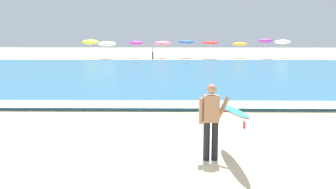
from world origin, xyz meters
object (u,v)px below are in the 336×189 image
(beach_umbrella_8, at_px, (282,42))
(surfer_with_board, at_px, (221,115))
(beach_umbrella_0, at_px, (90,42))
(beach_umbrella_1, at_px, (107,44))
(beach_umbrella_4, at_px, (186,42))
(beach_umbrella_6, at_px, (240,44))
(beach_umbrella_2, at_px, (136,43))
(beach_umbrella_3, at_px, (162,43))
(beachgoer_near_row_left, at_px, (153,52))
(beach_umbrella_7, at_px, (265,41))
(beach_umbrella_5, at_px, (210,43))

(beach_umbrella_8, bearing_deg, surfer_with_board, -107.63)
(beach_umbrella_0, height_order, beach_umbrella_1, beach_umbrella_0)
(surfer_with_board, distance_m, beach_umbrella_4, 38.39)
(beach_umbrella_0, distance_m, beach_umbrella_6, 18.77)
(beach_umbrella_2, xyz_separation_m, beach_umbrella_6, (12.97, -0.05, -0.11))
(beach_umbrella_3, height_order, beachgoer_near_row_left, beach_umbrella_3)
(beach_umbrella_7, xyz_separation_m, beach_umbrella_8, (2.51, 1.50, -0.13))
(beach_umbrella_4, bearing_deg, beach_umbrella_1, -175.67)
(beach_umbrella_6, distance_m, beachgoer_near_row_left, 10.99)
(beach_umbrella_8, bearing_deg, beach_umbrella_3, -175.97)
(beach_umbrella_4, xyz_separation_m, beach_umbrella_8, (12.05, 0.91, -0.00))
(beach_umbrella_2, height_order, beach_umbrella_7, beach_umbrella_7)
(beach_umbrella_2, bearing_deg, beach_umbrella_4, -5.03)
(beach_umbrella_3, bearing_deg, beach_umbrella_6, 3.85)
(beach_umbrella_3, relative_size, beach_umbrella_4, 0.95)
(beach_umbrella_2, bearing_deg, surfer_with_board, -81.44)
(beach_umbrella_2, bearing_deg, beach_umbrella_8, 1.11)
(beach_umbrella_2, xyz_separation_m, beach_umbrella_8, (18.34, 0.36, 0.14))
(beach_umbrella_2, bearing_deg, beachgoer_near_row_left, -43.29)
(beach_umbrella_1, distance_m, beach_umbrella_4, 9.71)
(beach_umbrella_3, relative_size, beach_umbrella_6, 1.10)
(surfer_with_board, xyz_separation_m, beach_umbrella_3, (-2.51, 38.22, 0.84))
(beach_umbrella_2, bearing_deg, beach_umbrella_1, -159.27)
(surfer_with_board, bearing_deg, beach_umbrella_1, 103.81)
(beach_umbrella_7, bearing_deg, beach_umbrella_5, -172.47)
(surfer_with_board, height_order, beach_umbrella_3, beach_umbrella_3)
(beach_umbrella_7, height_order, beach_umbrella_8, beach_umbrella_7)
(beach_umbrella_6, relative_size, beach_umbrella_8, 0.85)
(beach_umbrella_1, height_order, beach_umbrella_3, beach_umbrella_1)
(beach_umbrella_2, xyz_separation_m, beach_umbrella_4, (6.29, -0.55, 0.14))
(surfer_with_board, height_order, beach_umbrella_2, beach_umbrella_2)
(beach_umbrella_5, bearing_deg, beach_umbrella_2, 167.39)
(beach_umbrella_1, bearing_deg, beach_umbrella_7, 0.43)
(surfer_with_board, distance_m, beachgoer_near_row_left, 37.02)
(beach_umbrella_3, distance_m, beach_umbrella_6, 9.64)
(beach_umbrella_1, distance_m, beach_umbrella_3, 6.77)
(beach_umbrella_0, relative_size, beach_umbrella_8, 1.02)
(beach_umbrella_5, height_order, beach_umbrella_8, beach_umbrella_8)
(surfer_with_board, xyz_separation_m, beach_umbrella_2, (-5.86, 38.92, 0.85))
(beach_umbrella_0, distance_m, beach_umbrella_5, 15.06)
(beach_umbrella_0, relative_size, beachgoer_near_row_left, 1.50)
(beach_umbrella_5, bearing_deg, beach_umbrella_1, 176.57)
(beach_umbrella_7, height_order, beachgoer_near_row_left, beach_umbrella_7)
(beach_umbrella_5, xyz_separation_m, beachgoer_near_row_left, (-6.88, -0.05, -1.09))
(surfer_with_board, distance_m, beach_umbrella_6, 39.52)
(beach_umbrella_1, relative_size, beach_umbrella_4, 0.97)
(beach_umbrella_2, distance_m, beach_umbrella_4, 6.31)
(beachgoer_near_row_left, bearing_deg, beach_umbrella_2, 136.71)
(beach_umbrella_3, height_order, beach_umbrella_4, beach_umbrella_4)
(surfer_with_board, height_order, beach_umbrella_1, beach_umbrella_1)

